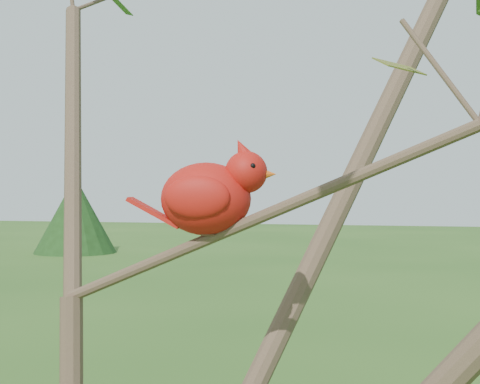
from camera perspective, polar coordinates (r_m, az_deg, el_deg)
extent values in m
ellipsoid|color=red|center=(1.06, -2.67, -0.54)|extent=(0.14, 0.11, 0.11)
sphere|color=red|center=(1.06, 0.48, 1.55)|extent=(0.07, 0.07, 0.06)
cone|color=red|center=(1.06, 0.21, 3.21)|extent=(0.05, 0.04, 0.05)
cone|color=#D85914|center=(1.05, 2.13, 1.39)|extent=(0.03, 0.03, 0.02)
ellipsoid|color=black|center=(1.05, 1.58, 1.34)|extent=(0.02, 0.03, 0.03)
cube|color=red|center=(1.08, -6.65, -1.60)|extent=(0.08, 0.04, 0.05)
ellipsoid|color=red|center=(1.11, -2.55, -0.34)|extent=(0.10, 0.04, 0.06)
ellipsoid|color=red|center=(1.03, -3.35, -0.40)|extent=(0.10, 0.04, 0.06)
cylinder|color=#3E2B21|center=(24.13, -12.66, -1.97)|extent=(0.34, 0.34, 2.26)
cone|color=black|center=(24.12, -12.66, -1.74)|extent=(2.63, 2.63, 2.44)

